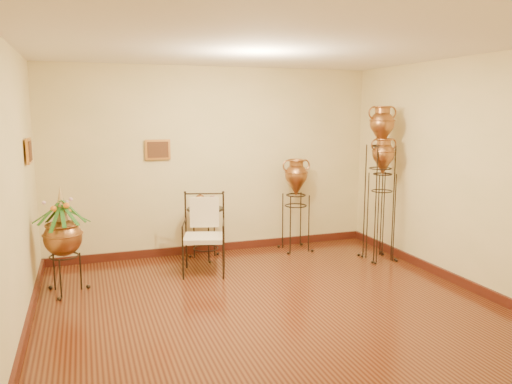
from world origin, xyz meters
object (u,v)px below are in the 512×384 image
object	(u,v)px
armchair	(204,235)
amphora_mid	(382,199)
amphora_tall	(380,181)
side_table	(206,232)
planter_urn	(63,233)

from	to	relation	value
armchair	amphora_mid	bearing A→B (deg)	11.26
amphora_tall	side_table	size ratio (longest dim) A/B	2.34
amphora_mid	armchair	bearing A→B (deg)	174.90
planter_urn	armchair	xyz separation A→B (m)	(1.73, 0.15, -0.20)
planter_urn	side_table	xyz separation A→B (m)	(1.91, 0.81, -0.34)
amphora_tall	armchair	world-z (taller)	amphora_tall
amphora_mid	planter_urn	distance (m)	4.30
amphora_mid	side_table	distance (m)	2.60
side_table	amphora_mid	bearing A→B (deg)	-20.36
planter_urn	amphora_mid	bearing A→B (deg)	-1.01
planter_urn	amphora_tall	bearing A→B (deg)	-0.15
amphora_mid	side_table	size ratio (longest dim) A/B	1.87
amphora_mid	planter_urn	bearing A→B (deg)	178.99
planter_urn	side_table	bearing A→B (deg)	22.96
armchair	amphora_tall	bearing A→B (deg)	12.70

